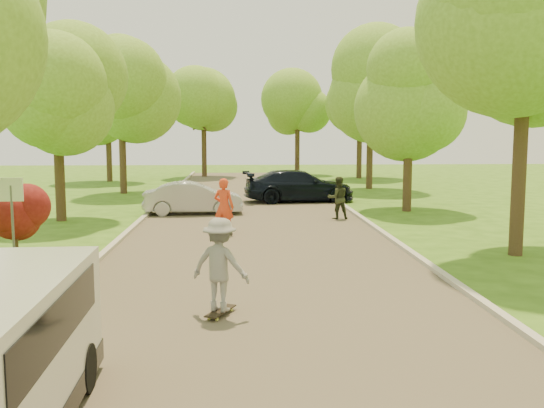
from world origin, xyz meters
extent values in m
plane|color=#365E16|center=(0.00, 0.00, 0.00)|extent=(100.00, 100.00, 0.00)
cube|color=#4C4438|center=(0.00, 8.00, 0.01)|extent=(8.00, 60.00, 0.01)
cube|color=#B2AD9E|center=(-4.05, 8.00, 0.06)|extent=(0.18, 60.00, 0.12)
cube|color=#B2AD9E|center=(4.05, 8.00, 0.06)|extent=(0.18, 60.00, 0.12)
cylinder|color=#59595E|center=(-5.80, 4.00, 1.00)|extent=(0.06, 0.06, 2.00)
cube|color=white|center=(-5.80, 4.00, 1.90)|extent=(0.55, 0.04, 0.55)
cylinder|color=#382619|center=(-6.30, 5.50, 0.35)|extent=(0.12, 0.12, 0.70)
sphere|color=#590F0F|center=(-6.30, 5.50, 1.10)|extent=(1.70, 1.70, 1.70)
cylinder|color=#382619|center=(-7.00, 12.00, 1.57)|extent=(0.36, 0.36, 3.15)
sphere|color=#5E8C26|center=(-7.00, 12.00, 4.41)|extent=(4.20, 4.20, 4.20)
sphere|color=#5E8C26|center=(-6.37, 12.00, 5.04)|extent=(3.15, 3.15, 3.15)
cylinder|color=#382619|center=(-6.60, 22.00, 1.91)|extent=(0.36, 0.36, 3.83)
sphere|color=#5E8C26|center=(-6.60, 22.00, 5.27)|extent=(4.80, 4.80, 4.80)
sphere|color=#5E8C26|center=(-5.88, 22.00, 5.99)|extent=(3.60, 3.60, 3.60)
cylinder|color=#382619|center=(6.80, 5.00, 1.91)|extent=(0.36, 0.36, 3.83)
sphere|color=#5E8C26|center=(6.80, 5.00, 5.33)|extent=(5.00, 5.00, 5.00)
cylinder|color=#382619|center=(6.40, 14.00, 1.69)|extent=(0.36, 0.36, 3.38)
sphere|color=#5E8C26|center=(6.40, 14.00, 4.70)|extent=(4.40, 4.40, 4.40)
sphere|color=#5E8C26|center=(7.06, 14.00, 5.36)|extent=(3.30, 3.30, 3.30)
cylinder|color=#382619|center=(7.00, 24.00, 2.02)|extent=(0.36, 0.36, 4.05)
sphere|color=#5E8C26|center=(7.00, 24.00, 5.61)|extent=(5.20, 5.20, 5.20)
sphere|color=#5E8C26|center=(7.78, 24.00, 6.39)|extent=(3.90, 3.90, 3.90)
cylinder|color=#382619|center=(-9.00, 30.00, 1.80)|extent=(0.36, 0.36, 3.60)
sphere|color=#5E8C26|center=(-9.00, 30.00, 5.10)|extent=(5.00, 5.00, 5.00)
sphere|color=#5E8C26|center=(-8.25, 30.00, 5.85)|extent=(3.75, 3.75, 3.75)
cylinder|color=#382619|center=(8.00, 32.00, 1.91)|extent=(0.36, 0.36, 3.83)
sphere|color=#5E8C26|center=(8.00, 32.00, 5.33)|extent=(5.00, 5.00, 5.00)
sphere|color=#5E8C26|center=(8.75, 32.00, 6.08)|extent=(3.75, 3.75, 3.75)
cylinder|color=#382619|center=(-3.00, 34.00, 1.69)|extent=(0.36, 0.36, 3.38)
sphere|color=#5E8C26|center=(-3.00, 34.00, 4.81)|extent=(4.80, 4.80, 4.80)
sphere|color=#5E8C26|center=(-2.28, 34.00, 5.53)|extent=(3.60, 3.60, 3.60)
cylinder|color=#382619|center=(4.00, 36.00, 1.80)|extent=(0.36, 0.36, 3.60)
sphere|color=#5E8C26|center=(4.00, 36.00, 5.10)|extent=(5.00, 5.00, 5.00)
sphere|color=#5E8C26|center=(4.75, 36.00, 5.85)|extent=(3.75, 3.75, 3.75)
cylinder|color=black|center=(-2.45, -3.02, 0.31)|extent=(0.24, 0.63, 0.62)
imported|color=#A2A2A7|center=(-2.30, 13.54, 0.64)|extent=(3.95, 1.57, 1.28)
imported|color=black|center=(2.30, 17.61, 0.74)|extent=(5.32, 2.64, 1.48)
cube|color=black|center=(-0.83, 0.06, 0.10)|extent=(0.56, 0.87, 0.02)
cylinder|color=#BFCC4C|center=(-0.64, 0.30, 0.04)|extent=(0.05, 0.07, 0.07)
cylinder|color=#BFCC4C|center=(-0.78, 0.36, 0.04)|extent=(0.05, 0.07, 0.07)
cylinder|color=#BFCC4C|center=(-0.88, -0.25, 0.04)|extent=(0.05, 0.07, 0.07)
cylinder|color=#BFCC4C|center=(-1.02, -0.19, 0.04)|extent=(0.05, 0.07, 0.07)
imported|color=gray|center=(-0.83, 0.06, 0.93)|extent=(1.22, 0.99, 1.65)
imported|color=red|center=(-0.97, 8.55, 0.90)|extent=(0.77, 0.65, 1.81)
imported|color=#292E1C|center=(3.19, 11.84, 0.80)|extent=(0.84, 0.69, 1.59)
camera|label=1|loc=(-0.49, -10.36, 3.23)|focal=40.00mm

